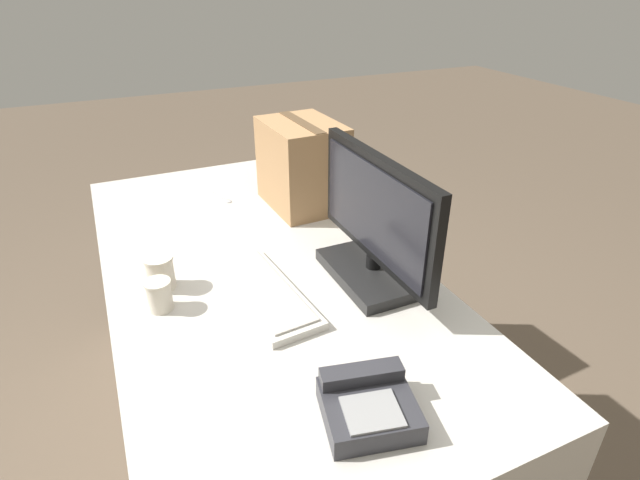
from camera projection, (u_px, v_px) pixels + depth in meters
ground_plane at (269, 424)px, 1.92m from camera, size 12.00×12.00×0.00m
office_desk at (264, 351)px, 1.74m from camera, size 1.80×0.90×0.73m
monitor at (375, 229)px, 1.41m from camera, size 0.57×0.23×0.38m
keyboard at (264, 291)px, 1.40m from camera, size 0.46×0.20×0.03m
desk_phone at (368, 405)px, 1.01m from camera, size 0.21×0.22×0.08m
paper_cup_left at (160, 272)px, 1.41m from camera, size 0.08×0.08×0.10m
paper_cup_right at (159, 295)px, 1.33m from camera, size 0.07×0.07×0.09m
spoon at (224, 199)px, 1.98m from camera, size 0.13×0.06×0.00m
cardboard_box at (302, 165)px, 1.87m from camera, size 0.34×0.26×0.32m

